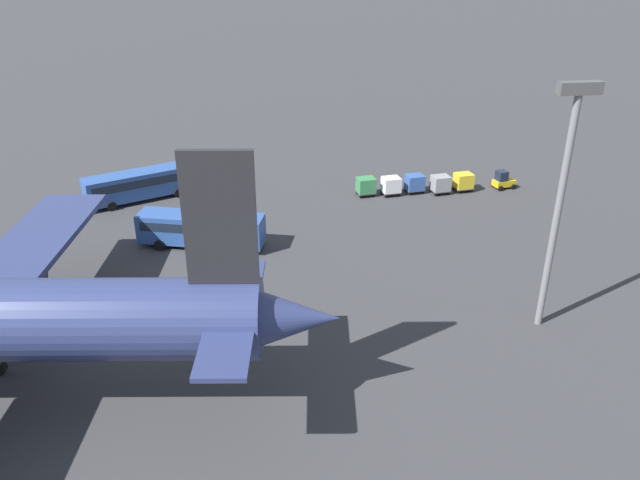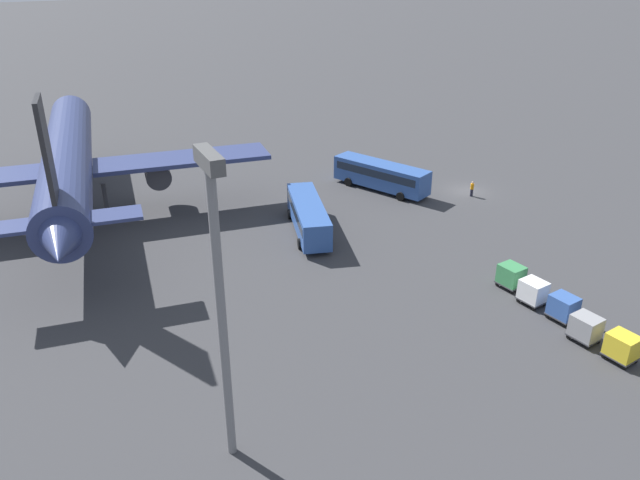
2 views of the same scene
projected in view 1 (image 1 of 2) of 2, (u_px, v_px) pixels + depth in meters
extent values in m
plane|color=#38383A|center=(191.00, 171.00, 76.42)|extent=(600.00, 600.00, 0.00)
cone|color=navy|center=(286.00, 318.00, 35.32)|extent=(6.62, 4.97, 4.26)
cube|color=navy|center=(35.00, 242.00, 45.64)|extent=(7.18, 18.37, 0.44)
cube|color=#262628|center=(220.00, 219.00, 32.63)|extent=(3.90, 0.83, 7.57)
cube|color=navy|center=(234.00, 312.00, 35.09)|extent=(4.19, 12.54, 0.28)
cylinder|color=#38383D|center=(7.00, 278.00, 43.87)|extent=(4.95, 3.15, 2.60)
cube|color=#2D5199|center=(140.00, 184.00, 67.19)|extent=(11.84, 7.40, 2.75)
cube|color=#192333|center=(140.00, 180.00, 66.98)|extent=(11.00, 7.04, 0.88)
cylinder|color=black|center=(112.00, 206.00, 64.93)|extent=(1.03, 0.69, 1.00)
cylinder|color=black|center=(105.00, 198.00, 67.10)|extent=(1.03, 0.69, 1.00)
cylinder|color=black|center=(179.00, 193.00, 68.43)|extent=(1.03, 0.69, 1.00)
cylinder|color=black|center=(170.00, 185.00, 70.60)|extent=(1.03, 0.69, 1.00)
cube|color=#2D5199|center=(201.00, 228.00, 56.88)|extent=(11.81, 5.70, 2.65)
cube|color=#192333|center=(201.00, 224.00, 56.68)|extent=(10.94, 5.49, 0.85)
cylinder|color=black|center=(160.00, 245.00, 56.63)|extent=(1.04, 0.56, 1.00)
cylinder|color=black|center=(171.00, 232.00, 59.15)|extent=(1.04, 0.56, 1.00)
cylinder|color=black|center=(236.00, 250.00, 55.72)|extent=(1.04, 0.56, 1.00)
cylinder|color=black|center=(244.00, 237.00, 58.24)|extent=(1.04, 0.56, 1.00)
cube|color=gold|center=(504.00, 183.00, 70.86)|extent=(2.62, 1.77, 0.70)
cube|color=#192333|center=(502.00, 176.00, 70.34)|extent=(1.30, 1.37, 1.10)
cylinder|color=black|center=(501.00, 189.00, 70.16)|extent=(0.63, 0.34, 0.60)
cylinder|color=black|center=(494.00, 184.00, 71.35)|extent=(0.63, 0.34, 0.60)
cylinder|color=black|center=(513.00, 187.00, 70.67)|extent=(0.63, 0.34, 0.60)
cylinder|color=black|center=(506.00, 183.00, 71.86)|extent=(0.63, 0.34, 0.60)
cylinder|color=#1E1E2D|center=(203.00, 169.00, 75.90)|extent=(0.32, 0.32, 0.85)
cylinder|color=orange|center=(202.00, 163.00, 75.58)|extent=(0.38, 0.38, 0.65)
sphere|color=tan|center=(202.00, 159.00, 75.39)|extent=(0.24, 0.24, 0.24)
cube|color=#38383D|center=(463.00, 188.00, 70.13)|extent=(2.21, 1.95, 0.10)
cube|color=gold|center=(463.00, 180.00, 69.76)|extent=(2.11, 1.85, 1.60)
cylinder|color=black|center=(459.00, 192.00, 69.49)|extent=(0.37, 0.17, 0.36)
cylinder|color=black|center=(454.00, 188.00, 70.60)|extent=(0.37, 0.17, 0.36)
cylinder|color=black|center=(471.00, 191.00, 69.86)|extent=(0.37, 0.17, 0.36)
cylinder|color=black|center=(466.00, 187.00, 70.97)|extent=(0.37, 0.17, 0.36)
cube|color=#38383D|center=(440.00, 190.00, 69.42)|extent=(2.21, 1.95, 0.10)
cube|color=gray|center=(441.00, 183.00, 69.06)|extent=(2.11, 1.85, 1.60)
cylinder|color=black|center=(436.00, 195.00, 68.78)|extent=(0.37, 0.17, 0.36)
cylinder|color=black|center=(431.00, 191.00, 69.89)|extent=(0.37, 0.17, 0.36)
cylinder|color=black|center=(449.00, 193.00, 69.15)|extent=(0.37, 0.17, 0.36)
cylinder|color=black|center=(443.00, 189.00, 70.26)|extent=(0.37, 0.17, 0.36)
cube|color=#38383D|center=(414.00, 189.00, 69.68)|extent=(2.21, 1.95, 0.10)
cube|color=#33569E|center=(415.00, 182.00, 69.32)|extent=(2.11, 1.85, 1.60)
cylinder|color=black|center=(410.00, 194.00, 69.04)|extent=(0.37, 0.17, 0.36)
cylinder|color=black|center=(406.00, 190.00, 70.15)|extent=(0.37, 0.17, 0.36)
cylinder|color=black|center=(423.00, 192.00, 69.41)|extent=(0.37, 0.17, 0.36)
cylinder|color=black|center=(418.00, 188.00, 70.52)|extent=(0.37, 0.17, 0.36)
cube|color=#38383D|center=(391.00, 192.00, 69.00)|extent=(2.21, 1.95, 0.10)
cube|color=silver|center=(391.00, 184.00, 68.63)|extent=(2.11, 1.85, 1.60)
cylinder|color=black|center=(386.00, 196.00, 68.36)|extent=(0.37, 0.17, 0.36)
cylinder|color=black|center=(382.00, 192.00, 69.47)|extent=(0.37, 0.17, 0.36)
cylinder|color=black|center=(399.00, 195.00, 68.73)|extent=(0.37, 0.17, 0.36)
cylinder|color=black|center=(395.00, 191.00, 69.84)|extent=(0.37, 0.17, 0.36)
cube|color=#38383D|center=(366.00, 192.00, 68.86)|extent=(2.21, 1.95, 0.10)
cube|color=#38844C|center=(366.00, 185.00, 68.49)|extent=(2.11, 1.85, 1.60)
cylinder|color=black|center=(361.00, 197.00, 68.22)|extent=(0.37, 0.17, 0.36)
cylinder|color=black|center=(357.00, 193.00, 69.33)|extent=(0.37, 0.17, 0.36)
cylinder|color=black|center=(374.00, 195.00, 68.59)|extent=(0.37, 0.17, 0.36)
cylinder|color=black|center=(370.00, 191.00, 69.70)|extent=(0.37, 0.17, 0.36)
cylinder|color=slate|center=(557.00, 219.00, 42.37)|extent=(0.50, 0.50, 16.86)
cube|color=#4C4C4C|center=(580.00, 88.00, 38.54)|extent=(2.80, 0.70, 0.80)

